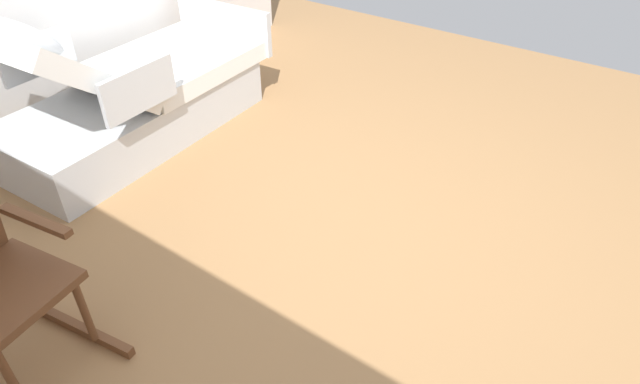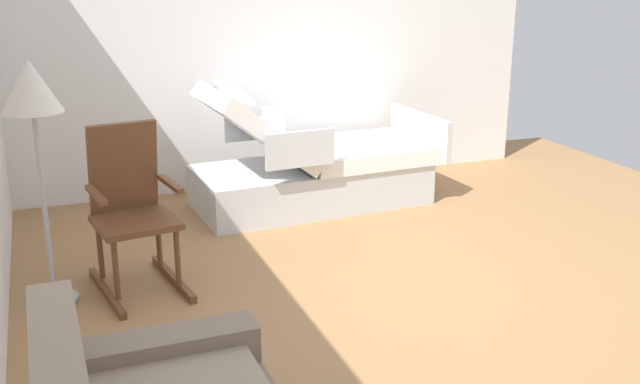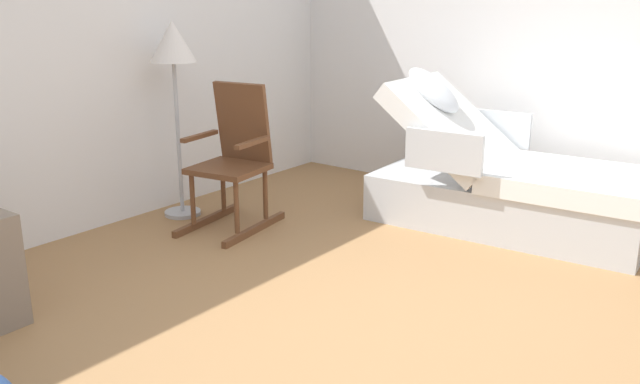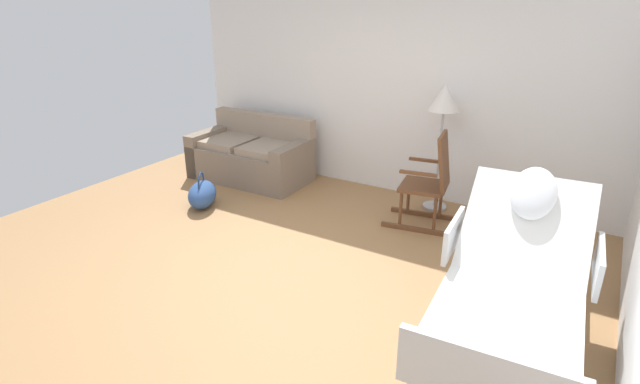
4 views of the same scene
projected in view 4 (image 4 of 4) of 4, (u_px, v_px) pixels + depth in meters
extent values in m
plane|color=#9E7247|center=(281.00, 268.00, 4.61)|extent=(6.85, 6.85, 0.00)
cube|color=white|center=(392.00, 85.00, 6.03)|extent=(5.68, 0.10, 2.70)
cube|color=silver|center=(507.00, 323.00, 3.57)|extent=(0.99, 1.98, 0.35)
cube|color=white|center=(501.00, 332.00, 3.09)|extent=(0.98, 1.21, 0.14)
cube|color=white|center=(526.00, 230.00, 3.76)|extent=(0.96, 0.89, 0.69)
ellipsoid|color=white|center=(533.00, 193.00, 3.79)|extent=(0.37, 0.48, 0.41)
cube|color=silver|center=(453.00, 235.00, 3.86)|extent=(0.07, 0.56, 0.28)
cube|color=silver|center=(598.00, 265.00, 3.43)|extent=(0.07, 0.56, 0.28)
cube|color=silver|center=(486.00, 380.00, 2.55)|extent=(0.95, 0.11, 0.36)
cylinder|color=black|center=(476.00, 274.00, 4.43)|extent=(0.10, 0.10, 0.10)
cylinder|color=black|center=(564.00, 295.00, 4.12)|extent=(0.10, 0.10, 0.10)
cube|color=#7D6C5C|center=(250.00, 163.00, 6.76)|extent=(1.61, 0.87, 0.45)
cube|color=gray|center=(226.00, 142.00, 6.80)|extent=(0.68, 0.65, 0.10)
cube|color=gray|center=(270.00, 150.00, 6.45)|extent=(0.68, 0.65, 0.10)
cube|color=gray|center=(264.00, 128.00, 6.87)|extent=(1.60, 0.18, 0.40)
cube|color=#7D6C5C|center=(211.00, 150.00, 7.06)|extent=(0.19, 0.85, 0.60)
cube|color=#7D6C5C|center=(294.00, 167.00, 6.40)|extent=(0.19, 0.85, 0.60)
cube|color=brown|center=(423.00, 214.00, 5.68)|extent=(0.76, 0.16, 0.05)
cube|color=brown|center=(416.00, 229.00, 5.31)|extent=(0.76, 0.16, 0.05)
cylinder|color=brown|center=(401.00, 207.00, 5.31)|extent=(0.04, 0.04, 0.40)
cylinder|color=brown|center=(409.00, 194.00, 5.64)|extent=(0.04, 0.04, 0.40)
cylinder|color=brown|center=(435.00, 212.00, 5.19)|extent=(0.04, 0.04, 0.40)
cylinder|color=brown|center=(441.00, 199.00, 5.52)|extent=(0.04, 0.04, 0.40)
cube|color=brown|center=(423.00, 186.00, 5.34)|extent=(0.53, 0.55, 0.04)
cube|color=brown|center=(444.00, 162.00, 5.16)|extent=(0.18, 0.45, 0.60)
cube|color=brown|center=(418.00, 173.00, 5.07)|extent=(0.39, 0.10, 0.03)
cube|color=brown|center=(426.00, 160.00, 5.46)|extent=(0.39, 0.10, 0.03)
cylinder|color=#B2B5BA|center=(434.00, 206.00, 5.92)|extent=(0.28, 0.28, 0.03)
cylinder|color=#B2B5BA|center=(439.00, 160.00, 5.69)|extent=(0.03, 0.03, 1.15)
cone|color=silver|center=(445.00, 97.00, 5.42)|extent=(0.34, 0.34, 0.30)
ellipsoid|color=#2D4C84|center=(202.00, 194.00, 5.91)|extent=(0.57, 0.64, 0.30)
torus|color=navy|center=(201.00, 184.00, 5.86)|extent=(0.17, 0.27, 0.30)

